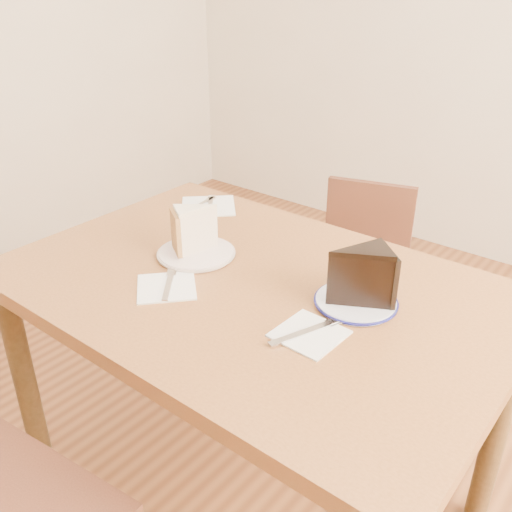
# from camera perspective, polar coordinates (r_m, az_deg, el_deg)

# --- Properties ---
(ground) EXTENTS (4.00, 4.00, 0.00)m
(ground) POSITION_cam_1_polar(r_m,az_deg,el_deg) (1.85, -0.32, -23.14)
(ground) COLOR #4A2713
(ground) RESTS_ON ground
(table) EXTENTS (1.20, 0.80, 0.75)m
(table) POSITION_cam_1_polar(r_m,az_deg,el_deg) (1.41, -0.39, -6.09)
(table) COLOR #532F16
(table) RESTS_ON ground
(chair_far) EXTENTS (0.46, 0.46, 0.74)m
(chair_far) POSITION_cam_1_polar(r_m,az_deg,el_deg) (2.07, 10.11, -2.34)
(chair_far) COLOR black
(chair_far) RESTS_ON ground
(plate_cream) EXTENTS (0.19, 0.19, 0.01)m
(plate_cream) POSITION_cam_1_polar(r_m,az_deg,el_deg) (1.48, -5.99, 0.27)
(plate_cream) COLOR silver
(plate_cream) RESTS_ON table
(plate_navy) EXTENTS (0.18, 0.18, 0.01)m
(plate_navy) POSITION_cam_1_polar(r_m,az_deg,el_deg) (1.29, 9.95, -4.52)
(plate_navy) COLOR white
(plate_navy) RESTS_ON table
(carrot_cake) EXTENTS (0.12, 0.13, 0.11)m
(carrot_cake) POSITION_cam_1_polar(r_m,az_deg,el_deg) (1.47, -5.85, 2.59)
(carrot_cake) COLOR #EEDEC5
(carrot_cake) RESTS_ON plate_cream
(chocolate_cake) EXTENTS (0.16, 0.16, 0.12)m
(chocolate_cake) POSITION_cam_1_polar(r_m,az_deg,el_deg) (1.25, 10.01, -2.22)
(chocolate_cake) COLOR black
(chocolate_cake) RESTS_ON plate_navy
(napkin_cream) EXTENTS (0.19, 0.19, 0.00)m
(napkin_cream) POSITION_cam_1_polar(r_m,az_deg,el_deg) (1.35, -8.94, -3.08)
(napkin_cream) COLOR white
(napkin_cream) RESTS_ON table
(napkin_navy) EXTENTS (0.13, 0.13, 0.00)m
(napkin_navy) POSITION_cam_1_polar(r_m,az_deg,el_deg) (1.18, 5.35, -7.75)
(napkin_navy) COLOR white
(napkin_navy) RESTS_ON table
(napkin_spare) EXTENTS (0.23, 0.23, 0.00)m
(napkin_spare) POSITION_cam_1_polar(r_m,az_deg,el_deg) (1.78, -4.80, 5.00)
(napkin_spare) COLOR white
(napkin_spare) RESTS_ON table
(fork_cream) EXTENTS (0.10, 0.12, 0.00)m
(fork_cream) POSITION_cam_1_polar(r_m,az_deg,el_deg) (1.35, -8.73, -2.85)
(fork_cream) COLOR silver
(fork_cream) RESTS_ON napkin_cream
(knife_navy) EXTENTS (0.08, 0.16, 0.00)m
(knife_navy) POSITION_cam_1_polar(r_m,az_deg,el_deg) (1.18, 4.89, -7.59)
(knife_navy) COLOR silver
(knife_navy) RESTS_ON napkin_navy
(fork_spare) EXTENTS (0.10, 0.12, 0.00)m
(fork_spare) POSITION_cam_1_polar(r_m,az_deg,el_deg) (1.79, -4.59, 5.22)
(fork_spare) COLOR silver
(fork_spare) RESTS_ON napkin_spare
(knife_spare) EXTENTS (0.03, 0.16, 0.00)m
(knife_spare) POSITION_cam_1_polar(r_m,az_deg,el_deg) (1.78, -5.76, 5.05)
(knife_spare) COLOR silver
(knife_spare) RESTS_ON napkin_spare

